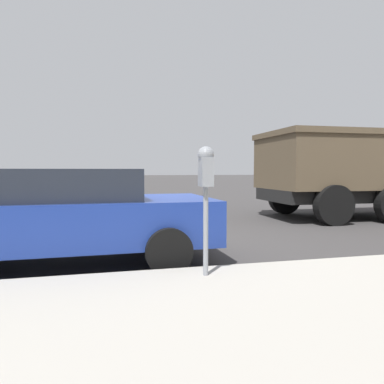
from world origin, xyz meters
The scene contains 4 objects.
ground_plane centered at (0.00, 0.00, 0.00)m, with size 220.00×220.00×0.00m, color #3D3A3A.
parking_meter centered at (-2.60, -0.78, 1.32)m, with size 0.21×0.19×1.52m.
car_blue centered at (-0.97, 0.94, 0.76)m, with size 2.21×4.36×1.42m.
dump_truck centered at (2.82, -8.00, 1.55)m, with size 3.11×7.31×2.91m.
Camera 1 is at (-6.79, 0.44, 1.40)m, focal length 35.00 mm.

